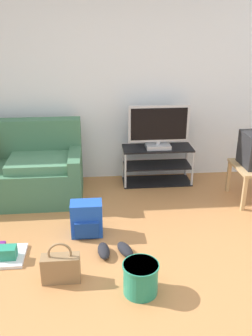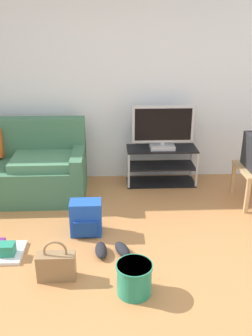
{
  "view_description": "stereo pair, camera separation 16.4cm",
  "coord_description": "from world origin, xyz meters",
  "px_view_note": "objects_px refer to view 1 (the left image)",
  "views": [
    {
      "loc": [
        -0.07,
        -2.3,
        2.05
      ],
      "look_at": [
        0.25,
        1.09,
        0.66
      ],
      "focal_mm": 39.22,
      "sensor_mm": 36.0,
      "label": 1
    },
    {
      "loc": [
        0.1,
        -2.32,
        2.05
      ],
      "look_at": [
        0.25,
        1.09,
        0.66
      ],
      "focal_mm": 39.22,
      "sensor_mm": 36.0,
      "label": 2
    }
  ],
  "objects_px": {
    "tv_stand": "(157,165)",
    "handbag": "(61,267)",
    "sneakers_pair": "(114,250)",
    "cleaning_bucket": "(141,277)",
    "backpack": "(87,219)",
    "flat_tv": "(159,127)"
  },
  "relations": [
    {
      "from": "cleaning_bucket",
      "to": "tv_stand",
      "type": "bearing_deg",
      "value": 76.89
    },
    {
      "from": "tv_stand",
      "to": "handbag",
      "type": "xyz_separation_m",
      "value": [
        -1.13,
        -1.91,
        -0.12
      ]
    },
    {
      "from": "backpack",
      "to": "tv_stand",
      "type": "bearing_deg",
      "value": 25.89
    },
    {
      "from": "handbag",
      "to": "sneakers_pair",
      "type": "distance_m",
      "value": 0.57
    },
    {
      "from": "sneakers_pair",
      "to": "cleaning_bucket",
      "type": "bearing_deg",
      "value": -71.47
    },
    {
      "from": "tv_stand",
      "to": "sneakers_pair",
      "type": "bearing_deg",
      "value": -112.83
    },
    {
      "from": "backpack",
      "to": "cleaning_bucket",
      "type": "height_order",
      "value": "backpack"
    },
    {
      "from": "cleaning_bucket",
      "to": "sneakers_pair",
      "type": "height_order",
      "value": "cleaning_bucket"
    },
    {
      "from": "handbag",
      "to": "tv_stand",
      "type": "bearing_deg",
      "value": 59.28
    },
    {
      "from": "flat_tv",
      "to": "backpack",
      "type": "distance_m",
      "value": 1.62
    },
    {
      "from": "handbag",
      "to": "cleaning_bucket",
      "type": "height_order",
      "value": "handbag"
    },
    {
      "from": "handbag",
      "to": "backpack",
      "type": "bearing_deg",
      "value": 73.17
    },
    {
      "from": "backpack",
      "to": "sneakers_pair",
      "type": "bearing_deg",
      "value": -82.46
    },
    {
      "from": "handbag",
      "to": "cleaning_bucket",
      "type": "relative_size",
      "value": 1.26
    },
    {
      "from": "backpack",
      "to": "handbag",
      "type": "bearing_deg",
      "value": -133.64
    },
    {
      "from": "handbag",
      "to": "sneakers_pair",
      "type": "height_order",
      "value": "handbag"
    },
    {
      "from": "handbag",
      "to": "cleaning_bucket",
      "type": "bearing_deg",
      "value": -17.5
    },
    {
      "from": "tv_stand",
      "to": "backpack",
      "type": "height_order",
      "value": "tv_stand"
    },
    {
      "from": "sneakers_pair",
      "to": "handbag",
      "type": "bearing_deg",
      "value": -145.33
    },
    {
      "from": "handbag",
      "to": "cleaning_bucket",
      "type": "xyz_separation_m",
      "value": [
        0.64,
        -0.2,
        0.01
      ]
    },
    {
      "from": "flat_tv",
      "to": "sneakers_pair",
      "type": "xyz_separation_m",
      "value": [
        -0.67,
        -1.56,
        -0.72
      ]
    },
    {
      "from": "backpack",
      "to": "handbag",
      "type": "height_order",
      "value": "handbag"
    }
  ]
}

